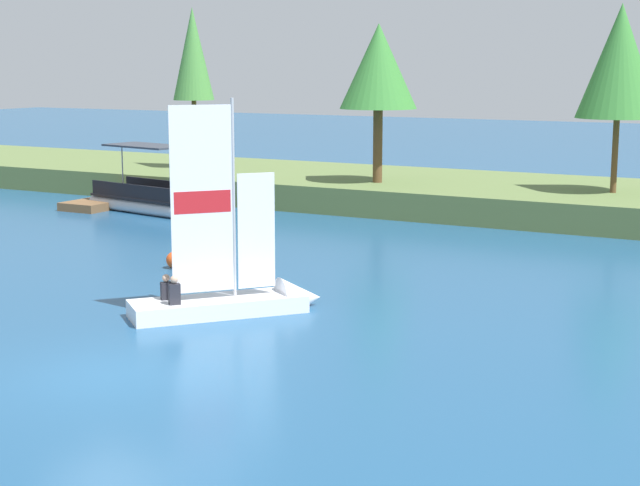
% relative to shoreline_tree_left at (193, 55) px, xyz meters
% --- Properties ---
extents(ground_plane, '(200.00, 200.00, 0.00)m').
position_rel_shoreline_tree_left_xyz_m(ground_plane, '(16.62, -26.21, -6.95)').
color(ground_plane, navy).
extents(shore_bank, '(80.00, 10.24, 1.19)m').
position_rel_shoreline_tree_left_xyz_m(shore_bank, '(16.62, 1.05, -6.36)').
color(shore_bank, '#5B703D').
rests_on(shore_bank, ground).
extents(shoreline_tree_left, '(2.08, 2.08, 8.11)m').
position_rel_shoreline_tree_left_xyz_m(shoreline_tree_left, '(0.00, 0.00, 0.00)').
color(shoreline_tree_left, brown).
rests_on(shoreline_tree_left, shore_bank).
extents(shoreline_tree_midleft, '(3.46, 3.46, 7.06)m').
position_rel_shoreline_tree_left_xyz_m(shoreline_tree_midleft, '(10.94, -1.16, -0.62)').
color(shoreline_tree_midleft, brown).
rests_on(shoreline_tree_midleft, shore_bank).
extents(shoreline_tree_centre, '(3.40, 3.40, 7.71)m').
position_rel_shoreline_tree_left_xyz_m(shoreline_tree_centre, '(21.14, 0.21, -0.37)').
color(shoreline_tree_centre, brown).
rests_on(shoreline_tree_centre, shore_bank).
extents(wooden_dock, '(1.98, 5.22, 0.37)m').
position_rel_shoreline_tree_left_xyz_m(wooden_dock, '(-0.27, -6.18, -6.77)').
color(wooden_dock, brown).
rests_on(wooden_dock, ground).
extents(sailboat, '(4.31, 4.78, 6.01)m').
position_rel_shoreline_tree_left_xyz_m(sailboat, '(16.22, -20.20, -6.52)').
color(sailboat, white).
rests_on(sailboat, ground).
extents(pontoon_boat, '(5.92, 3.14, 2.96)m').
position_rel_shoreline_tree_left_xyz_m(pontoon_boat, '(2.32, -6.83, -6.28)').
color(pontoon_boat, '#B2B2B7').
rests_on(pontoon_boat, ground).
extents(channel_buoy, '(0.54, 0.54, 0.54)m').
position_rel_shoreline_tree_left_xyz_m(channel_buoy, '(11.07, -16.51, -6.68)').
color(channel_buoy, '#E54C19').
rests_on(channel_buoy, ground).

